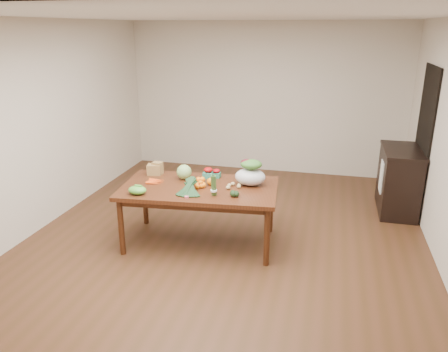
% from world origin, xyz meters
% --- Properties ---
extents(floor, '(6.00, 6.00, 0.00)m').
position_xyz_m(floor, '(0.00, 0.00, 0.00)').
color(floor, '#502E1B').
rests_on(floor, ground).
extents(ceiling, '(5.00, 6.00, 0.02)m').
position_xyz_m(ceiling, '(0.00, 0.00, 2.70)').
color(ceiling, white).
rests_on(ceiling, room_walls).
extents(room_walls, '(5.02, 6.02, 2.70)m').
position_xyz_m(room_walls, '(0.00, 0.00, 1.35)').
color(room_walls, beige).
rests_on(room_walls, floor).
extents(dining_table, '(1.96, 1.21, 0.75)m').
position_xyz_m(dining_table, '(-0.29, -0.14, 0.38)').
color(dining_table, '#512713').
rests_on(dining_table, floor).
extents(doorway_dark, '(0.02, 1.00, 2.10)m').
position_xyz_m(doorway_dark, '(2.48, 1.60, 1.05)').
color(doorway_dark, black).
rests_on(doorway_dark, floor).
extents(cabinet, '(0.52, 1.02, 0.94)m').
position_xyz_m(cabinet, '(2.22, 1.53, 0.47)').
color(cabinet, black).
rests_on(cabinet, floor).
extents(dish_towel, '(0.02, 0.28, 0.45)m').
position_xyz_m(dish_towel, '(1.96, 1.40, 0.55)').
color(dish_towel, white).
rests_on(dish_towel, cabinet).
extents(paper_bag, '(0.25, 0.22, 0.17)m').
position_xyz_m(paper_bag, '(-1.00, 0.15, 0.83)').
color(paper_bag, olive).
rests_on(paper_bag, dining_table).
extents(cabbage, '(0.19, 0.19, 0.19)m').
position_xyz_m(cabbage, '(-0.56, 0.07, 0.84)').
color(cabbage, '#9CC371').
rests_on(cabbage, dining_table).
extents(strawberry_basket_a, '(0.13, 0.13, 0.11)m').
position_xyz_m(strawberry_basket_a, '(-0.28, 0.19, 0.81)').
color(strawberry_basket_a, '#B10E0B').
rests_on(strawberry_basket_a, dining_table).
extents(strawberry_basket_b, '(0.11, 0.11, 0.09)m').
position_xyz_m(strawberry_basket_b, '(-0.18, 0.24, 0.79)').
color(strawberry_basket_b, '#AF0B19').
rests_on(strawberry_basket_b, dining_table).
extents(orange_a, '(0.07, 0.07, 0.07)m').
position_xyz_m(orange_a, '(-0.34, -0.01, 0.79)').
color(orange_a, orange).
rests_on(orange_a, dining_table).
extents(orange_b, '(0.07, 0.07, 0.07)m').
position_xyz_m(orange_b, '(-0.30, 0.01, 0.79)').
color(orange_b, orange).
rests_on(orange_b, dining_table).
extents(orange_c, '(0.09, 0.09, 0.09)m').
position_xyz_m(orange_c, '(-0.17, -0.06, 0.80)').
color(orange_c, orange).
rests_on(orange_c, dining_table).
extents(mandarin_cluster, '(0.20, 0.20, 0.09)m').
position_xyz_m(mandarin_cluster, '(-0.27, -0.16, 0.79)').
color(mandarin_cluster, '#E7520E').
rests_on(mandarin_cluster, dining_table).
extents(carrots, '(0.24, 0.21, 0.03)m').
position_xyz_m(carrots, '(-0.85, -0.14, 0.76)').
color(carrots, '#F05314').
rests_on(carrots, dining_table).
extents(snap_pea_bag, '(0.22, 0.16, 0.10)m').
position_xyz_m(snap_pea_bag, '(-0.91, -0.56, 0.80)').
color(snap_pea_bag, '#63B13C').
rests_on(snap_pea_bag, dining_table).
extents(kale_bunch, '(0.36, 0.43, 0.16)m').
position_xyz_m(kale_bunch, '(-0.33, -0.43, 0.83)').
color(kale_bunch, '#15311B').
rests_on(kale_bunch, dining_table).
extents(asparagus_bundle, '(0.09, 0.12, 0.26)m').
position_xyz_m(asparagus_bundle, '(-0.04, -0.39, 0.88)').
color(asparagus_bundle, '#507736').
rests_on(asparagus_bundle, dining_table).
extents(potato_a, '(0.05, 0.04, 0.04)m').
position_xyz_m(potato_a, '(0.06, -0.06, 0.77)').
color(potato_a, '#D7BC7C').
rests_on(potato_a, dining_table).
extents(potato_b, '(0.06, 0.05, 0.05)m').
position_xyz_m(potato_b, '(0.07, -0.16, 0.77)').
color(potato_b, tan).
rests_on(potato_b, dining_table).
extents(potato_c, '(0.05, 0.04, 0.04)m').
position_xyz_m(potato_c, '(0.18, -0.03, 0.77)').
color(potato_c, '#CFBA77').
rests_on(potato_c, dining_table).
extents(potato_d, '(0.05, 0.05, 0.05)m').
position_xyz_m(potato_d, '(0.10, -0.01, 0.77)').
color(potato_d, tan).
rests_on(potato_d, dining_table).
extents(potato_e, '(0.05, 0.04, 0.04)m').
position_xyz_m(potato_e, '(0.19, -0.09, 0.77)').
color(potato_e, '#D2B479').
rests_on(potato_e, dining_table).
extents(avocado_a, '(0.10, 0.12, 0.07)m').
position_xyz_m(avocado_a, '(0.18, -0.36, 0.79)').
color(avocado_a, black).
rests_on(avocado_a, dining_table).
extents(avocado_b, '(0.09, 0.11, 0.07)m').
position_xyz_m(avocado_b, '(0.21, -0.36, 0.78)').
color(avocado_b, black).
rests_on(avocado_b, dining_table).
extents(salad_bag, '(0.40, 0.32, 0.29)m').
position_xyz_m(salad_bag, '(0.29, 0.06, 0.90)').
color(salad_bag, silver).
rests_on(salad_bag, dining_table).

